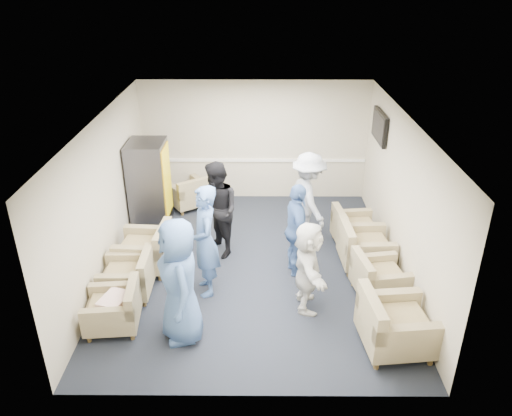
{
  "coord_description": "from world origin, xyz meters",
  "views": [
    {
      "loc": [
        0.1,
        -7.59,
        4.9
      ],
      "look_at": [
        0.05,
        0.2,
        1.07
      ],
      "focal_mm": 35.0,
      "sensor_mm": 36.0,
      "label": 1
    }
  ],
  "objects_px": {
    "armchair_left_near": "(116,310)",
    "person_mid_right": "(297,230)",
    "armchair_right_midnear": "(377,279)",
    "person_back_left": "(217,210)",
    "armchair_right_near": "(392,326)",
    "armchair_corner": "(189,194)",
    "armchair_right_midfar": "(362,248)",
    "armchair_right_far": "(353,230)",
    "person_back_right": "(308,199)",
    "armchair_left_far": "(147,251)",
    "person_front_left": "(179,281)",
    "person_mid_left": "(205,241)",
    "person_front_right": "(308,267)",
    "armchair_left_mid": "(130,278)",
    "vending_machine": "(150,185)"
  },
  "relations": [
    {
      "from": "armchair_left_near",
      "to": "vending_machine",
      "type": "bearing_deg",
      "value": 176.0
    },
    {
      "from": "armchair_left_near",
      "to": "person_mid_right",
      "type": "height_order",
      "value": "person_mid_right"
    },
    {
      "from": "armchair_left_near",
      "to": "armchair_right_midfar",
      "type": "bearing_deg",
      "value": 108.18
    },
    {
      "from": "person_front_left",
      "to": "person_mid_left",
      "type": "xyz_separation_m",
      "value": [
        0.24,
        1.12,
        -0.0
      ]
    },
    {
      "from": "person_mid_left",
      "to": "armchair_left_near",
      "type": "bearing_deg",
      "value": -67.28
    },
    {
      "from": "person_mid_left",
      "to": "armchair_left_far",
      "type": "bearing_deg",
      "value": -134.9
    },
    {
      "from": "armchair_right_midfar",
      "to": "person_front_right",
      "type": "bearing_deg",
      "value": 135.3
    },
    {
      "from": "person_back_right",
      "to": "armchair_corner",
      "type": "bearing_deg",
      "value": 40.86
    },
    {
      "from": "armchair_right_midnear",
      "to": "person_mid_right",
      "type": "xyz_separation_m",
      "value": [
        -1.27,
        0.67,
        0.52
      ]
    },
    {
      "from": "armchair_right_midnear",
      "to": "person_back_left",
      "type": "height_order",
      "value": "person_back_left"
    },
    {
      "from": "armchair_left_far",
      "to": "person_front_left",
      "type": "bearing_deg",
      "value": 29.7
    },
    {
      "from": "person_back_left",
      "to": "armchair_left_near",
      "type": "bearing_deg",
      "value": -66.21
    },
    {
      "from": "armchair_left_mid",
      "to": "person_mid_right",
      "type": "relative_size",
      "value": 0.48
    },
    {
      "from": "armchair_right_far",
      "to": "armchair_corner",
      "type": "relative_size",
      "value": 0.81
    },
    {
      "from": "armchair_left_mid",
      "to": "armchair_left_far",
      "type": "distance_m",
      "value": 0.79
    },
    {
      "from": "armchair_left_mid",
      "to": "person_front_left",
      "type": "height_order",
      "value": "person_front_left"
    },
    {
      "from": "armchair_right_near",
      "to": "armchair_right_midfar",
      "type": "relative_size",
      "value": 1.12
    },
    {
      "from": "armchair_right_near",
      "to": "person_back_left",
      "type": "bearing_deg",
      "value": 39.77
    },
    {
      "from": "armchair_left_far",
      "to": "armchair_right_midfar",
      "type": "xyz_separation_m",
      "value": [
        3.8,
        0.13,
        -0.0
      ]
    },
    {
      "from": "vending_machine",
      "to": "person_front_right",
      "type": "bearing_deg",
      "value": -42.86
    },
    {
      "from": "armchair_right_near",
      "to": "person_mid_left",
      "type": "xyz_separation_m",
      "value": [
        -2.71,
        1.36,
        0.57
      ]
    },
    {
      "from": "armchair_left_near",
      "to": "person_mid_right",
      "type": "bearing_deg",
      "value": 112.91
    },
    {
      "from": "armchair_left_mid",
      "to": "person_back_right",
      "type": "relative_size",
      "value": 0.45
    },
    {
      "from": "armchair_right_midnear",
      "to": "person_mid_left",
      "type": "relative_size",
      "value": 0.48
    },
    {
      "from": "armchair_left_far",
      "to": "person_back_right",
      "type": "relative_size",
      "value": 0.52
    },
    {
      "from": "armchair_right_midnear",
      "to": "person_front_left",
      "type": "distance_m",
      "value": 3.23
    },
    {
      "from": "armchair_left_far",
      "to": "armchair_right_far",
      "type": "relative_size",
      "value": 1.05
    },
    {
      "from": "armchair_left_near",
      "to": "vending_machine",
      "type": "distance_m",
      "value": 3.29
    },
    {
      "from": "armchair_right_midfar",
      "to": "armchair_left_near",
      "type": "bearing_deg",
      "value": 110.59
    },
    {
      "from": "person_mid_right",
      "to": "person_back_left",
      "type": "bearing_deg",
      "value": 57.21
    },
    {
      "from": "armchair_right_far",
      "to": "armchair_corner",
      "type": "bearing_deg",
      "value": 56.59
    },
    {
      "from": "person_mid_left",
      "to": "person_front_right",
      "type": "distance_m",
      "value": 1.67
    },
    {
      "from": "armchair_right_near",
      "to": "person_mid_left",
      "type": "height_order",
      "value": "person_mid_left"
    },
    {
      "from": "armchair_left_far",
      "to": "person_mid_left",
      "type": "height_order",
      "value": "person_mid_left"
    },
    {
      "from": "armchair_corner",
      "to": "person_mid_left",
      "type": "xyz_separation_m",
      "value": [
        0.69,
        -3.16,
        0.63
      ]
    },
    {
      "from": "armchair_right_midnear",
      "to": "person_back_left",
      "type": "relative_size",
      "value": 0.51
    },
    {
      "from": "armchair_right_midfar",
      "to": "armchair_right_far",
      "type": "height_order",
      "value": "armchair_right_midfar"
    },
    {
      "from": "armchair_right_near",
      "to": "armchair_right_midnear",
      "type": "distance_m",
      "value": 1.25
    },
    {
      "from": "armchair_right_midnear",
      "to": "person_front_left",
      "type": "relative_size",
      "value": 0.48
    },
    {
      "from": "armchair_right_near",
      "to": "armchair_corner",
      "type": "xyz_separation_m",
      "value": [
        -3.4,
        4.52,
        -0.06
      ]
    },
    {
      "from": "armchair_corner",
      "to": "armchair_right_midfar",
      "type": "bearing_deg",
      "value": 110.47
    },
    {
      "from": "armchair_left_near",
      "to": "armchair_right_midnear",
      "type": "bearing_deg",
      "value": 95.93
    },
    {
      "from": "armchair_right_near",
      "to": "person_back_right",
      "type": "relative_size",
      "value": 0.57
    },
    {
      "from": "armchair_corner",
      "to": "person_mid_left",
      "type": "relative_size",
      "value": 0.58
    },
    {
      "from": "person_mid_left",
      "to": "person_back_left",
      "type": "bearing_deg",
      "value": 161.37
    },
    {
      "from": "person_front_left",
      "to": "armchair_left_mid",
      "type": "bearing_deg",
      "value": -154.13
    },
    {
      "from": "armchair_right_near",
      "to": "person_front_right",
      "type": "bearing_deg",
      "value": 43.67
    },
    {
      "from": "armchair_corner",
      "to": "person_front_left",
      "type": "xyz_separation_m",
      "value": [
        0.45,
        -4.28,
        0.63
      ]
    },
    {
      "from": "armchair_right_far",
      "to": "person_mid_left",
      "type": "height_order",
      "value": "person_mid_left"
    },
    {
      "from": "armchair_right_midnear",
      "to": "person_front_left",
      "type": "xyz_separation_m",
      "value": [
        -3.01,
        -1.01,
        0.63
      ]
    }
  ]
}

